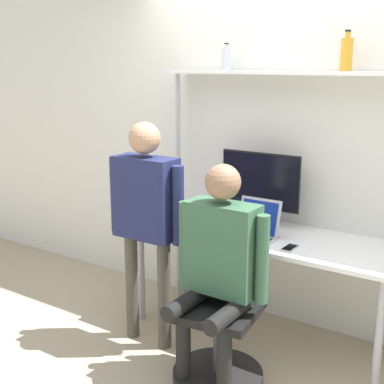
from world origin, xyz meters
The scene contains 12 objects.
ground_plane centered at (0.00, 0.00, 0.00)m, with size 12.00×12.00×0.00m, color tan.
wall_back centered at (0.00, 0.72, 1.35)m, with size 8.00×0.06×2.70m.
desk centered at (0.00, 0.36, 0.69)m, with size 1.88×0.67×0.77m.
shelf_unit centered at (0.00, 0.56, 1.58)m, with size 1.79×0.25×1.87m.
monitor centered at (-0.13, 0.52, 1.07)m, with size 0.61×0.20×0.53m.
laptop centered at (-0.02, 0.25, 0.84)m, with size 0.30×0.26×0.26m.
cell_phone centered at (0.27, 0.17, 0.77)m, with size 0.07×0.15×0.01m.
office_chair centered at (0.02, -0.26, 0.29)m, with size 0.56×0.56×0.94m.
person_seated centered at (0.03, -0.31, 0.81)m, with size 0.60×0.46×1.36m.
person_standing centered at (-0.62, -0.17, 0.98)m, with size 0.60×0.21×1.55m.
bottle_clear centered at (-0.45, 0.56, 1.95)m, with size 0.07×0.07×0.19m.
bottle_amber centered at (0.43, 0.56, 1.97)m, with size 0.08×0.08×0.25m.
Camera 1 is at (1.54, -2.85, 1.92)m, focal length 50.00 mm.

